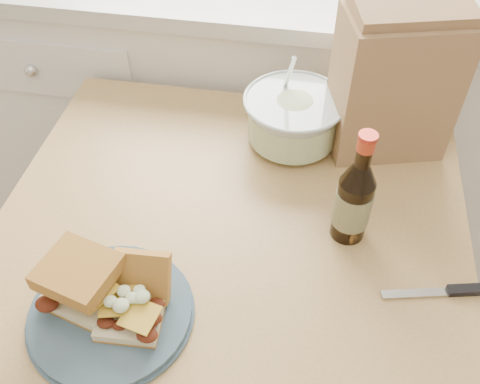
% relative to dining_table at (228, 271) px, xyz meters
% --- Properties ---
extents(cabinet_run, '(2.50, 0.64, 0.94)m').
position_rel_dining_table_xyz_m(cabinet_run, '(-0.12, 0.79, -0.18)').
color(cabinet_run, white).
rests_on(cabinet_run, ground).
extents(dining_table, '(0.92, 0.92, 0.76)m').
position_rel_dining_table_xyz_m(dining_table, '(0.00, 0.00, 0.00)').
color(dining_table, tan).
rests_on(dining_table, ground).
extents(plate, '(0.27, 0.27, 0.02)m').
position_rel_dining_table_xyz_m(plate, '(-0.16, -0.20, 0.12)').
color(plate, '#3D5463').
rests_on(plate, dining_table).
extents(sandwich_left, '(0.14, 0.13, 0.09)m').
position_rel_dining_table_xyz_m(sandwich_left, '(-0.20, -0.18, 0.17)').
color(sandwich_left, '#F6E8AD').
rests_on(sandwich_left, plate).
extents(sandwich_right, '(0.11, 0.14, 0.09)m').
position_rel_dining_table_xyz_m(sandwich_right, '(-0.12, -0.19, 0.16)').
color(sandwich_right, '#F6E8AD').
rests_on(sandwich_right, plate).
extents(coleslaw_bowl, '(0.22, 0.22, 0.22)m').
position_rel_dining_table_xyz_m(coleslaw_bowl, '(0.09, 0.30, 0.17)').
color(coleslaw_bowl, '#B5C3C0').
rests_on(coleslaw_bowl, dining_table).
extents(beer_bottle, '(0.07, 0.07, 0.24)m').
position_rel_dining_table_xyz_m(beer_bottle, '(0.22, 0.05, 0.20)').
color(beer_bottle, black).
rests_on(beer_bottle, dining_table).
extents(knife, '(0.19, 0.06, 0.01)m').
position_rel_dining_table_xyz_m(knife, '(0.41, -0.05, 0.12)').
color(knife, silver).
rests_on(knife, dining_table).
extents(paper_bag, '(0.27, 0.21, 0.31)m').
position_rel_dining_table_xyz_m(paper_bag, '(0.29, 0.33, 0.27)').
color(paper_bag, '#99704A').
rests_on(paper_bag, dining_table).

